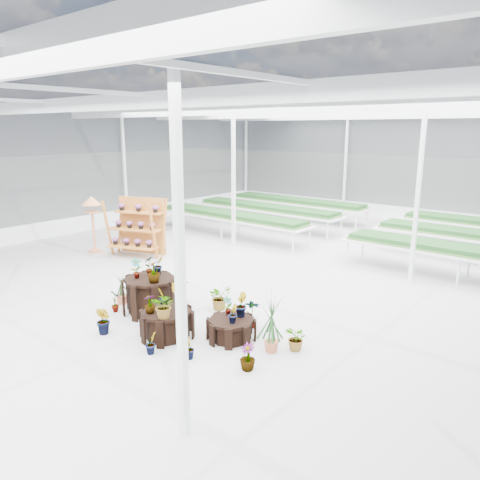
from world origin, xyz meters
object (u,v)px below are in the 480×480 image
Objects in this scene: plinth_tall at (150,295)px; bird_table at (93,225)px; plinth_mid at (167,324)px; shelf_rack at (136,228)px; plinth_low at (231,329)px.

bird_table reaches higher than plinth_tall.
plinth_tall is 1.14× the size of plinth_mid.
shelf_rack is at bearing 14.18° from bird_table.
shelf_rack is (-6.15, 2.64, 0.69)m from plinth_low.
bird_table is at bearing 157.35° from plinth_mid.
plinth_tall is 1.27× the size of plinth_low.
plinth_low is 0.50× the size of bird_table.
plinth_low is at bearing -43.78° from shelf_rack.
plinth_tall is at bearing -177.40° from plinth_low.
plinth_mid reaches higher than plinth_low.
bird_table reaches higher than shelf_rack.
plinth_mid is at bearing -33.62° from bird_table.
shelf_rack is at bearing 156.75° from plinth_low.
shelf_rack is (-5.15, 3.34, 0.63)m from plinth_mid.
plinth_mid is (1.20, -0.60, -0.12)m from plinth_tall.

